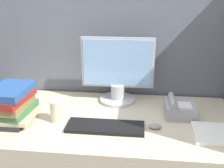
# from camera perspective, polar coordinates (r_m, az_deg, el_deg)

# --- Properties ---
(cubicle_panel_rear) EXTENTS (1.92, 0.04, 1.59)m
(cubicle_panel_rear) POSITION_cam_1_polar(r_m,az_deg,el_deg) (1.93, 0.79, -0.20)
(cubicle_panel_rear) COLOR slate
(cubicle_panel_rear) RESTS_ON ground_plane
(desk) EXTENTS (1.52, 0.75, 0.74)m
(desk) POSITION_cam_1_polar(r_m,az_deg,el_deg) (1.79, -0.59, -17.90)
(desk) COLOR beige
(desk) RESTS_ON ground_plane
(monitor) EXTENTS (0.48, 0.24, 0.44)m
(monitor) POSITION_cam_1_polar(r_m,az_deg,el_deg) (1.73, 1.21, 2.03)
(monitor) COLOR #B7B7BC
(monitor) RESTS_ON desk
(keyboard) EXTENTS (0.43, 0.15, 0.02)m
(keyboard) POSITION_cam_1_polar(r_m,az_deg,el_deg) (1.47, -1.47, -9.30)
(keyboard) COLOR black
(keyboard) RESTS_ON desk
(mouse) EXTENTS (0.07, 0.05, 0.03)m
(mouse) POSITION_cam_1_polar(r_m,az_deg,el_deg) (1.49, 9.35, -9.08)
(mouse) COLOR gray
(mouse) RESTS_ON desk
(coffee_cup) EXTENTS (0.08, 0.08, 0.13)m
(coffee_cup) POSITION_cam_1_polar(r_m,az_deg,el_deg) (1.55, -11.90, -5.74)
(coffee_cup) COLOR beige
(coffee_cup) RESTS_ON desk
(book_stack) EXTENTS (0.25, 0.29, 0.21)m
(book_stack) POSITION_cam_1_polar(r_m,az_deg,el_deg) (1.61, -21.11, -4.06)
(book_stack) COLOR #262628
(book_stack) RESTS_ON desk
(desk_telephone) EXTENTS (0.18, 0.19, 0.11)m
(desk_telephone) POSITION_cam_1_polar(r_m,az_deg,el_deg) (1.65, 14.39, -5.18)
(desk_telephone) COLOR #99999E
(desk_telephone) RESTS_ON desk
(paper_pile) EXTENTS (0.21, 0.23, 0.02)m
(paper_pile) POSITION_cam_1_polar(r_m,az_deg,el_deg) (1.50, 21.00, -10.12)
(paper_pile) COLOR white
(paper_pile) RESTS_ON desk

